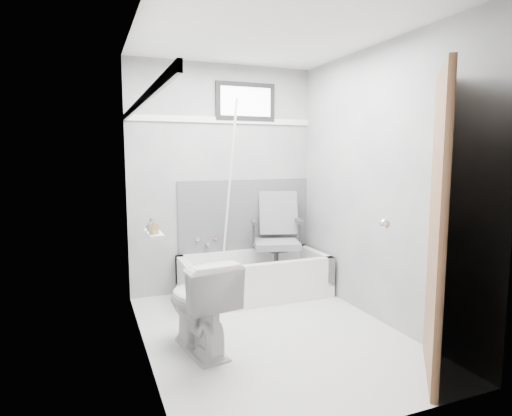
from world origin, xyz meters
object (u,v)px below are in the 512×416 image
door (507,232)px  toilet (200,305)px  office_chair (276,237)px  soap_bottle_a (154,227)px  bathtub (254,276)px  soap_bottle_b (151,224)px

door → toilet: bearing=143.0°
office_chair → door: 2.35m
soap_bottle_a → bathtub: bearing=41.7°
bathtub → toilet: 1.31m
bathtub → door: 2.47m
soap_bottle_a → soap_bottle_b: size_ratio=1.18×
toilet → soap_bottle_a: soap_bottle_a is taller
toilet → soap_bottle_b: soap_bottle_b is taller
soap_bottle_b → toilet: bearing=-20.1°
bathtub → soap_bottle_b: (-1.15, -0.89, 0.75)m
office_chair → soap_bottle_a: (-1.42, -1.08, 0.37)m
office_chair → door: (0.50, -2.26, 0.41)m
bathtub → toilet: size_ratio=2.08×
door → soap_bottle_a: bearing=148.3°
bathtub → office_chair: 0.47m
soap_bottle_a → soap_bottle_b: bearing=90.0°
soap_bottle_b → soap_bottle_a: bearing=-90.0°
office_chair → toilet: 1.54m
bathtub → soap_bottle_a: (-1.15, -1.03, 0.76)m
bathtub → office_chair: bearing=10.5°
office_chair → soap_bottle_a: bearing=-126.1°
soap_bottle_b → door: bearing=-34.6°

